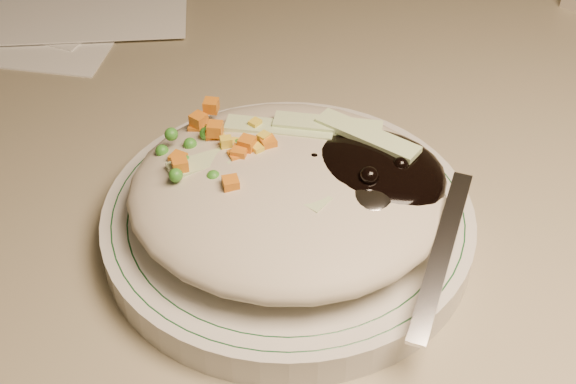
# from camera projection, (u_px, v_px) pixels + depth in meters

# --- Properties ---
(desk) EXTENTS (1.40, 0.70, 0.74)m
(desk) POSITION_uv_depth(u_px,v_px,m) (401.00, 263.00, 0.77)
(desk) COLOR gray
(desk) RESTS_ON ground
(plate) EXTENTS (0.23, 0.23, 0.02)m
(plate) POSITION_uv_depth(u_px,v_px,m) (288.00, 223.00, 0.50)
(plate) COLOR silver
(plate) RESTS_ON desk
(plate_rim) EXTENTS (0.22, 0.22, 0.00)m
(plate_rim) POSITION_uv_depth(u_px,v_px,m) (288.00, 211.00, 0.50)
(plate_rim) COLOR #144723
(plate_rim) RESTS_ON plate
(meal) EXTENTS (0.20, 0.19, 0.05)m
(meal) POSITION_uv_depth(u_px,v_px,m) (295.00, 186.00, 0.48)
(meal) COLOR #B4A992
(meal) RESTS_ON plate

